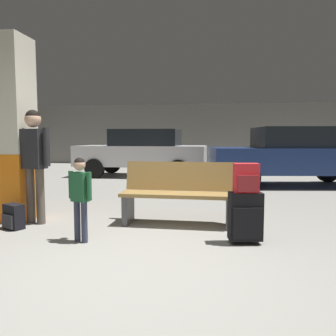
# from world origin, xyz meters

# --- Properties ---
(ground_plane) EXTENTS (18.00, 18.00, 0.10)m
(ground_plane) POSITION_xyz_m (0.00, 4.00, -0.05)
(ground_plane) COLOR gray
(garage_back_wall) EXTENTS (18.00, 0.12, 2.80)m
(garage_back_wall) POSITION_xyz_m (0.00, 12.86, 1.40)
(garage_back_wall) COLOR slate
(garage_back_wall) RESTS_ON ground_plane
(structural_pillar) EXTENTS (0.57, 0.57, 2.72)m
(structural_pillar) POSITION_xyz_m (-2.26, 1.72, 1.35)
(structural_pillar) COLOR orange
(structural_pillar) RESTS_ON ground_plane
(bench) EXTENTS (1.61, 0.56, 0.89)m
(bench) POSITION_xyz_m (0.26, 1.77, 0.44)
(bench) COLOR #9E7A42
(bench) RESTS_ON ground_plane
(suitcase) EXTENTS (0.41, 0.29, 0.60)m
(suitcase) POSITION_xyz_m (1.14, 0.98, 0.32)
(suitcase) COLOR black
(suitcase) RESTS_ON ground_plane
(backpack_bright) EXTENTS (0.30, 0.22, 0.34)m
(backpack_bright) POSITION_xyz_m (1.14, 0.98, 0.77)
(backpack_bright) COLOR red
(backpack_bright) RESTS_ON suitcase
(child) EXTENTS (0.32, 0.24, 1.01)m
(child) POSITION_xyz_m (-0.80, 0.77, 0.62)
(child) COLOR #33384C
(child) RESTS_ON ground_plane
(adult) EXTENTS (0.54, 0.27, 1.63)m
(adult) POSITION_xyz_m (-1.79, 1.53, 1.01)
(adult) COLOR brown
(adult) RESTS_ON ground_plane
(backpack_dark_floor) EXTENTS (0.32, 0.28, 0.34)m
(backpack_dark_floor) POSITION_xyz_m (-1.93, 1.19, 0.17)
(backpack_dark_floor) COLOR black
(backpack_dark_floor) RESTS_ON ground_plane
(parked_car_far) EXTENTS (4.15, 1.89, 1.51)m
(parked_car_far) POSITION_xyz_m (-1.54, 7.72, 0.81)
(parked_car_far) COLOR silver
(parked_car_far) RESTS_ON ground_plane
(parked_car_near) EXTENTS (4.28, 2.20, 1.51)m
(parked_car_near) POSITION_xyz_m (2.76, 6.06, 0.81)
(parked_car_near) COLOR navy
(parked_car_near) RESTS_ON ground_plane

